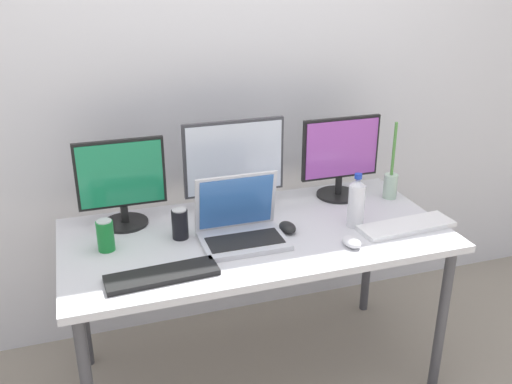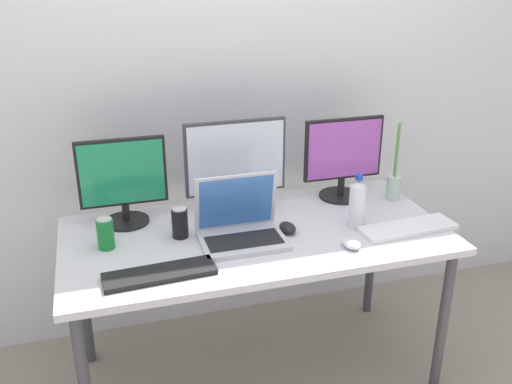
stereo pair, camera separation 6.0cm
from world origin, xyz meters
name	(u,v)px [view 1 (the left image)]	position (x,y,z in m)	size (l,w,h in m)	color
ground_plane	(256,374)	(0.00, 0.00, 0.00)	(16.00, 16.00, 0.00)	gray
wall_back	(217,71)	(0.00, 0.59, 1.30)	(7.00, 0.08, 2.60)	silver
work_desk	(256,246)	(0.00, 0.00, 0.68)	(1.58, 0.77, 0.74)	#424247
monitor_left	(121,182)	(-0.51, 0.24, 0.93)	(0.36, 0.19, 0.38)	black
monitor_center	(234,164)	(-0.02, 0.24, 0.96)	(0.45, 0.19, 0.41)	#38383D
monitor_right	(340,156)	(0.49, 0.24, 0.94)	(0.38, 0.20, 0.38)	black
laptop_silver	(241,226)	(-0.08, -0.04, 0.80)	(0.34, 0.25, 0.26)	silver
keyboard_main	(406,226)	(0.61, -0.16, 0.75)	(0.41, 0.13, 0.02)	white
keyboard_aux	(162,275)	(-0.43, -0.24, 0.75)	(0.40, 0.12, 0.02)	black
mouse_by_keyboard	(351,242)	(0.32, -0.23, 0.76)	(0.06, 0.10, 0.03)	silver
mouse_by_laptop	(287,227)	(0.13, -0.04, 0.76)	(0.06, 0.09, 0.04)	black
water_bottle	(356,202)	(0.42, -0.07, 0.85)	(0.07, 0.07, 0.24)	silver
soda_can_near_keyboard	(105,235)	(-0.60, 0.03, 0.80)	(0.07, 0.07, 0.13)	#197F33
soda_can_by_laptop	(180,224)	(-0.31, 0.05, 0.80)	(0.07, 0.07, 0.13)	black
bamboo_vase	(391,183)	(0.71, 0.15, 0.82)	(0.06, 0.06, 0.37)	#B2D1B7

